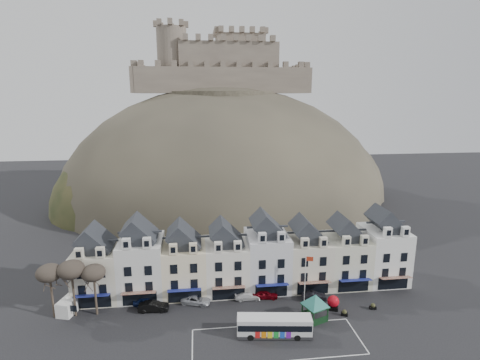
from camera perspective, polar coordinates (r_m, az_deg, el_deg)
name	(u,v)px	position (r m, az deg, el deg)	size (l,w,h in m)	color
ground	(263,349)	(52.32, 3.59, -24.30)	(300.00, 300.00, 0.00)	black
coach_bay_markings	(277,341)	(53.64, 5.62, -23.28)	(22.00, 7.50, 0.01)	silver
townhouse_terrace	(248,257)	(63.22, 1.17, -11.70)	(54.40, 9.35, 11.80)	beige
castle_hill	(228,200)	(114.70, -1.91, -3.05)	(100.00, 76.00, 68.00)	#36332A
castle	(222,65)	(117.50, -2.74, 17.07)	(50.20, 22.20, 22.00)	#61554A
tree_left_far	(49,273)	(60.88, -27.06, -12.55)	(3.61, 3.61, 8.24)	#322A20
tree_left_mid	(71,270)	(59.77, -24.34, -12.39)	(3.78, 3.78, 8.64)	#322A20
tree_left_near	(93,273)	(59.21, -21.44, -13.09)	(3.43, 3.43, 7.84)	#322A20
bus	(274,325)	(53.75, 5.24, -21.17)	(10.13, 3.52, 2.80)	#262628
bus_shelter	(315,300)	(56.84, 11.41, -17.53)	(5.78, 5.78, 3.94)	black
red_buoy	(333,302)	(60.80, 14.02, -17.64)	(1.89, 1.89, 2.16)	black
flagpole	(306,276)	(59.89, 9.99, -14.18)	(1.12, 0.35, 7.96)	silver
white_van	(71,304)	(64.07, -24.33, -16.79)	(3.27, 5.15, 2.18)	white
planter_west	(344,313)	(59.97, 15.62, -18.92)	(1.06, 0.79, 0.95)	black
planter_east	(373,306)	(62.74, 19.60, -17.68)	(0.99, 0.67, 0.96)	black
car_navy	(147,301)	(61.87, -14.03, -17.51)	(1.62, 4.03, 1.37)	#0B1437
car_black	(154,306)	(60.30, -13.04, -18.26)	(1.57, 4.49, 1.48)	black
car_silver	(196,300)	(61.09, -6.74, -17.67)	(2.10, 4.49, 1.27)	#B2B4BA
car_white	(248,296)	(61.81, 1.16, -17.21)	(1.70, 4.19, 1.22)	white
car_maroon	(265,294)	(62.17, 3.82, -16.96)	(1.63, 4.06, 1.38)	#64050E
car_charcoal	(314,296)	(62.74, 11.23, -16.95)	(1.35, 3.88, 1.28)	black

